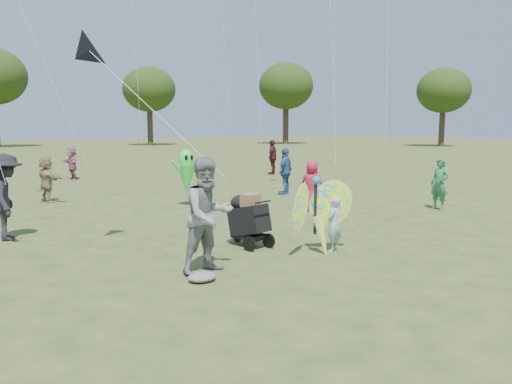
{
  "coord_description": "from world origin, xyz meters",
  "views": [
    {
      "loc": [
        -6.02,
        -6.87,
        2.48
      ],
      "look_at": [
        -0.2,
        1.5,
        1.1
      ],
      "focal_mm": 35.0,
      "sensor_mm": 36.0,
      "label": 1
    }
  ],
  "objects_px": {
    "crowd_f": "(440,184)",
    "butterfly_kite": "(318,215)",
    "alien_kite": "(187,175)",
    "crowd_j": "(72,163)",
    "crowd_d": "(47,179)",
    "crowd_c": "(285,171)",
    "crowd_b": "(7,197)",
    "crowd_a": "(312,186)",
    "child_girl": "(334,224)",
    "crowd_h": "(273,157)",
    "adult_man": "(208,215)",
    "jogging_stroller": "(248,216)"
  },
  "relations": [
    {
      "from": "crowd_f",
      "to": "butterfly_kite",
      "type": "bearing_deg",
      "value": -75.96
    },
    {
      "from": "alien_kite",
      "to": "butterfly_kite",
      "type": "bearing_deg",
      "value": -94.46
    },
    {
      "from": "crowd_j",
      "to": "crowd_d",
      "type": "bearing_deg",
      "value": -24.28
    },
    {
      "from": "crowd_c",
      "to": "crowd_j",
      "type": "distance_m",
      "value": 10.69
    },
    {
      "from": "crowd_b",
      "to": "crowd_c",
      "type": "distance_m",
      "value": 9.54
    },
    {
      "from": "crowd_f",
      "to": "crowd_j",
      "type": "height_order",
      "value": "crowd_f"
    },
    {
      "from": "crowd_a",
      "to": "crowd_c",
      "type": "xyz_separation_m",
      "value": [
        1.47,
        3.11,
        0.1
      ]
    },
    {
      "from": "child_girl",
      "to": "butterfly_kite",
      "type": "xyz_separation_m",
      "value": [
        -0.38,
        0.04,
        0.21
      ]
    },
    {
      "from": "crowd_c",
      "to": "alien_kite",
      "type": "height_order",
      "value": "alien_kite"
    },
    {
      "from": "crowd_b",
      "to": "crowd_d",
      "type": "bearing_deg",
      "value": -9.67
    },
    {
      "from": "crowd_b",
      "to": "crowd_c",
      "type": "height_order",
      "value": "crowd_b"
    },
    {
      "from": "crowd_b",
      "to": "crowd_d",
      "type": "distance_m",
      "value": 5.48
    },
    {
      "from": "butterfly_kite",
      "to": "crowd_c",
      "type": "bearing_deg",
      "value": 56.23
    },
    {
      "from": "crowd_f",
      "to": "butterfly_kite",
      "type": "relative_size",
      "value": 0.87
    },
    {
      "from": "crowd_c",
      "to": "crowd_h",
      "type": "height_order",
      "value": "crowd_h"
    },
    {
      "from": "adult_man",
      "to": "crowd_c",
      "type": "height_order",
      "value": "adult_man"
    },
    {
      "from": "adult_man",
      "to": "crowd_f",
      "type": "distance_m",
      "value": 8.77
    },
    {
      "from": "crowd_h",
      "to": "butterfly_kite",
      "type": "distance_m",
      "value": 15.52
    },
    {
      "from": "butterfly_kite",
      "to": "alien_kite",
      "type": "distance_m",
      "value": 6.55
    },
    {
      "from": "crowd_b",
      "to": "crowd_f",
      "type": "relative_size",
      "value": 1.24
    },
    {
      "from": "crowd_b",
      "to": "alien_kite",
      "type": "height_order",
      "value": "crowd_b"
    },
    {
      "from": "crowd_j",
      "to": "child_girl",
      "type": "bearing_deg",
      "value": -0.92
    },
    {
      "from": "child_girl",
      "to": "crowd_b",
      "type": "relative_size",
      "value": 0.58
    },
    {
      "from": "crowd_h",
      "to": "alien_kite",
      "type": "height_order",
      "value": "alien_kite"
    },
    {
      "from": "butterfly_kite",
      "to": "crowd_f",
      "type": "bearing_deg",
      "value": 15.46
    },
    {
      "from": "child_girl",
      "to": "adult_man",
      "type": "height_order",
      "value": "adult_man"
    },
    {
      "from": "crowd_f",
      "to": "alien_kite",
      "type": "height_order",
      "value": "alien_kite"
    },
    {
      "from": "crowd_a",
      "to": "crowd_f",
      "type": "distance_m",
      "value": 3.76
    },
    {
      "from": "adult_man",
      "to": "butterfly_kite",
      "type": "height_order",
      "value": "adult_man"
    },
    {
      "from": "crowd_j",
      "to": "butterfly_kite",
      "type": "bearing_deg",
      "value": -2.25
    },
    {
      "from": "crowd_d",
      "to": "crowd_j",
      "type": "xyz_separation_m",
      "value": [
        2.5,
        6.52,
        -0.01
      ]
    },
    {
      "from": "crowd_a",
      "to": "crowd_b",
      "type": "bearing_deg",
      "value": 44.58
    },
    {
      "from": "crowd_d",
      "to": "butterfly_kite",
      "type": "distance_m",
      "value": 10.23
    },
    {
      "from": "butterfly_kite",
      "to": "child_girl",
      "type": "bearing_deg",
      "value": -6.26
    },
    {
      "from": "crowd_a",
      "to": "crowd_b",
      "type": "relative_size",
      "value": 0.78
    },
    {
      "from": "child_girl",
      "to": "alien_kite",
      "type": "height_order",
      "value": "alien_kite"
    },
    {
      "from": "crowd_f",
      "to": "crowd_h",
      "type": "height_order",
      "value": "crowd_h"
    },
    {
      "from": "crowd_b",
      "to": "crowd_h",
      "type": "height_order",
      "value": "crowd_b"
    },
    {
      "from": "crowd_d",
      "to": "crowd_j",
      "type": "distance_m",
      "value": 6.98
    },
    {
      "from": "crowd_h",
      "to": "crowd_j",
      "type": "distance_m",
      "value": 9.5
    },
    {
      "from": "crowd_d",
      "to": "crowd_h",
      "type": "distance_m",
      "value": 11.78
    },
    {
      "from": "crowd_d",
      "to": "alien_kite",
      "type": "distance_m",
      "value": 4.69
    },
    {
      "from": "crowd_f",
      "to": "adult_man",
      "type": "bearing_deg",
      "value": -80.88
    },
    {
      "from": "crowd_j",
      "to": "adult_man",
      "type": "bearing_deg",
      "value": -10.44
    },
    {
      "from": "crowd_f",
      "to": "jogging_stroller",
      "type": "height_order",
      "value": "crowd_f"
    },
    {
      "from": "crowd_b",
      "to": "crowd_c",
      "type": "xyz_separation_m",
      "value": [
        9.3,
        2.14,
        -0.1
      ]
    },
    {
      "from": "crowd_d",
      "to": "child_girl",
      "type": "bearing_deg",
      "value": -174.17
    },
    {
      "from": "jogging_stroller",
      "to": "crowd_d",
      "type": "bearing_deg",
      "value": 90.29
    },
    {
      "from": "adult_man",
      "to": "butterfly_kite",
      "type": "bearing_deg",
      "value": -8.4
    },
    {
      "from": "crowd_b",
      "to": "jogging_stroller",
      "type": "bearing_deg",
      "value": -119.94
    }
  ]
}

